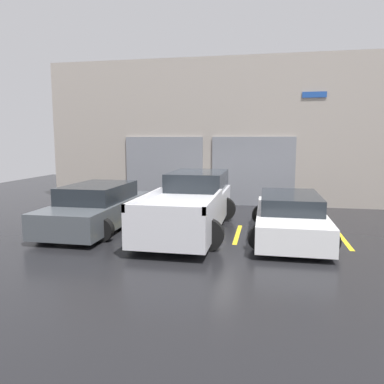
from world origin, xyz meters
name	(u,v)px	position (x,y,z in m)	size (l,w,h in m)	color
ground_plane	(200,219)	(0.00, 0.00, 0.00)	(28.00, 28.00, 0.00)	black
shophouse_building	(214,133)	(-0.01, 3.29, 2.92)	(14.15, 0.68, 5.93)	#9E9389
pickup_truck	(191,204)	(0.00, -1.56, 0.78)	(2.43, 5.54, 1.63)	silver
sedan_white	(290,216)	(2.83, -1.82, 0.56)	(2.14, 4.58, 1.17)	white
sedan_side	(98,207)	(-2.83, -1.82, 0.62)	(2.22, 4.62, 1.32)	#474C51
parking_stripe_far_left	(56,225)	(-4.24, -1.85, 0.00)	(0.12, 2.20, 0.01)	gold
parking_stripe_left	(142,229)	(-1.41, -1.85, 0.00)	(0.12, 2.20, 0.01)	gold
parking_stripe_centre	(238,234)	(1.41, -1.85, 0.00)	(0.12, 2.20, 0.01)	gold
parking_stripe_right	(343,239)	(4.24, -1.85, 0.00)	(0.12, 2.20, 0.01)	gold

